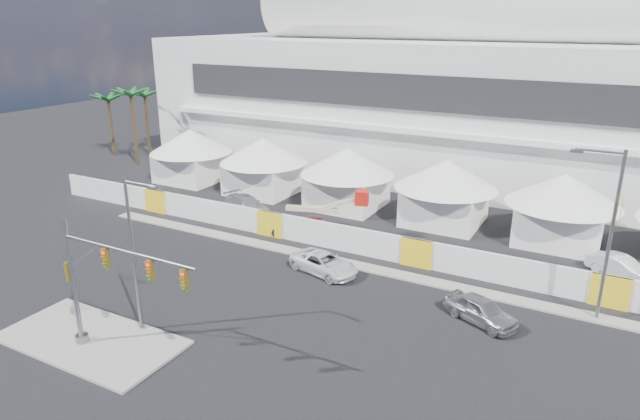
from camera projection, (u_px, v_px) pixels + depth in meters
The scene contains 14 objects.
ground at pixel (216, 344), 30.20m from camera, with size 160.00×160.00×0.00m, color black.
median_island at pixel (91, 340), 30.40m from camera, with size 10.00×5.00×0.15m, color gray.
stadium at pixel (537, 88), 57.64m from camera, with size 80.00×24.80×21.98m.
tent_row at pixel (394, 179), 48.88m from camera, with size 53.40×8.40×5.40m.
hoarding_fence at pixel (417, 253), 39.19m from camera, with size 70.00×0.25×2.00m, color white.
palm_cluster at pixel (145, 100), 67.62m from camera, with size 10.60×10.60×8.55m.
sedan_silver at pixel (481, 310), 32.11m from camera, with size 4.39×1.77×1.50m, color #A2A2A6.
pickup_curb at pixel (324, 263), 38.28m from camera, with size 4.93×2.27×1.37m, color silver.
lot_car_a at pixel (621, 267), 37.63m from camera, with size 4.32×1.51×1.42m, color silver.
lot_car_c at pixel (247, 205), 49.96m from camera, with size 5.10×2.07×1.48m, color silver.
traffic_mast at pixel (98, 284), 28.04m from camera, with size 8.58×0.67×6.87m.
streetlight_median at pixel (135, 245), 29.82m from camera, with size 2.38×0.24×8.59m.
streetlight_curb at pixel (608, 224), 30.87m from camera, with size 2.93×0.66×9.91m.
boom_lift at pixel (304, 223), 44.64m from camera, with size 7.94×2.81×3.91m.
Camera 1 is at (17.45, -20.40, 16.51)m, focal length 32.00 mm.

